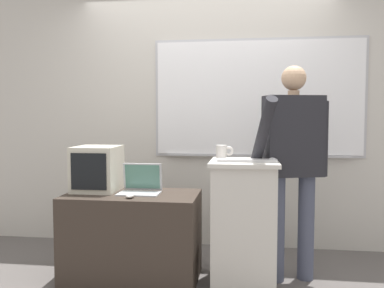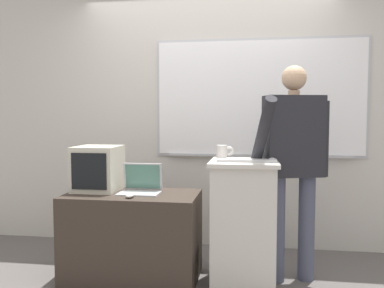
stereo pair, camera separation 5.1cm
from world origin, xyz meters
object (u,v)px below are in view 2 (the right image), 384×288
object	(u,v)px
side_desk	(133,236)
coffee_mug	(223,151)
lectern_podium	(244,223)
crt_monitor	(98,168)
wireless_keyboard	(247,160)
laptop	(141,183)
computer_mouse_by_laptop	(130,196)
computer_mouse_by_keyboard	(272,160)
person_presenter	(293,157)

from	to	relation	value
side_desk	coffee_mug	bearing A→B (deg)	17.04
lectern_podium	crt_monitor	world-z (taller)	crt_monitor
wireless_keyboard	crt_monitor	bearing A→B (deg)	173.93
side_desk	crt_monitor	distance (m)	0.63
laptop	computer_mouse_by_laptop	size ratio (longest dim) A/B	3.28
computer_mouse_by_keyboard	person_presenter	bearing A→B (deg)	49.02
computer_mouse_by_keyboard	coffee_mug	distance (m)	0.47
laptop	person_presenter	bearing A→B (deg)	4.68
side_desk	coffee_mug	distance (m)	1.01
laptop	computer_mouse_by_laptop	distance (m)	0.24
lectern_podium	computer_mouse_by_keyboard	xyz separation A→B (m)	(0.21, -0.07, 0.50)
computer_mouse_by_keyboard	computer_mouse_by_laptop	bearing A→B (deg)	-172.88
wireless_keyboard	person_presenter	bearing A→B (deg)	28.53
side_desk	crt_monitor	size ratio (longest dim) A/B	2.76
wireless_keyboard	lectern_podium	bearing A→B (deg)	107.78
lectern_podium	computer_mouse_by_laptop	world-z (taller)	lectern_podium
person_presenter	crt_monitor	distance (m)	1.60
laptop	computer_mouse_by_laptop	xyz separation A→B (m)	(-0.03, -0.23, -0.06)
lectern_podium	side_desk	xyz separation A→B (m)	(-0.89, -0.02, -0.14)
crt_monitor	person_presenter	bearing A→B (deg)	2.29
person_presenter	computer_mouse_by_keyboard	size ratio (longest dim) A/B	17.16
laptop	crt_monitor	world-z (taller)	crt_monitor
computer_mouse_by_keyboard	laptop	bearing A→B (deg)	174.82
lectern_podium	person_presenter	size ratio (longest dim) A/B	0.57
lectern_podium	coffee_mug	distance (m)	0.60
computer_mouse_by_laptop	coffee_mug	distance (m)	0.84
side_desk	wireless_keyboard	size ratio (longest dim) A/B	2.36
person_presenter	computer_mouse_by_laptop	bearing A→B (deg)	179.33
side_desk	computer_mouse_by_keyboard	world-z (taller)	computer_mouse_by_keyboard
computer_mouse_by_laptop	wireless_keyboard	bearing A→B (deg)	8.56
person_presenter	crt_monitor	bearing A→B (deg)	166.81
lectern_podium	side_desk	size ratio (longest dim) A/B	0.92
lectern_podium	wireless_keyboard	xyz separation A→B (m)	(0.02, -0.07, 0.50)
lectern_podium	crt_monitor	distance (m)	1.28
person_presenter	computer_mouse_by_laptop	size ratio (longest dim) A/B	17.16
crt_monitor	coffee_mug	size ratio (longest dim) A/B	2.67
computer_mouse_by_laptop	crt_monitor	world-z (taller)	crt_monitor
wireless_keyboard	coffee_mug	distance (m)	0.33
coffee_mug	lectern_podium	bearing A→B (deg)	-47.18
person_presenter	crt_monitor	xyz separation A→B (m)	(-1.59, -0.06, -0.11)
computer_mouse_by_keyboard	crt_monitor	bearing A→B (deg)	174.79
side_desk	lectern_podium	bearing A→B (deg)	1.40
lectern_podium	computer_mouse_by_laptop	size ratio (longest dim) A/B	9.77
lectern_podium	laptop	world-z (taller)	lectern_podium
lectern_podium	laptop	bearing A→B (deg)	178.02
side_desk	wireless_keyboard	bearing A→B (deg)	-2.84
computer_mouse_by_keyboard	side_desk	bearing A→B (deg)	177.72
laptop	crt_monitor	distance (m)	0.40
laptop	wireless_keyboard	world-z (taller)	wireless_keyboard
person_presenter	coffee_mug	size ratio (longest dim) A/B	11.96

